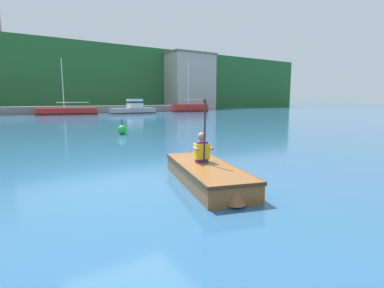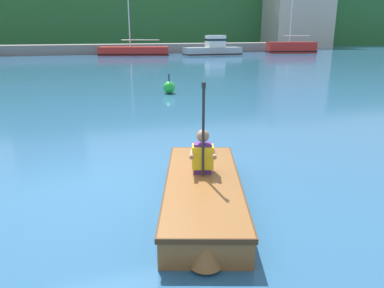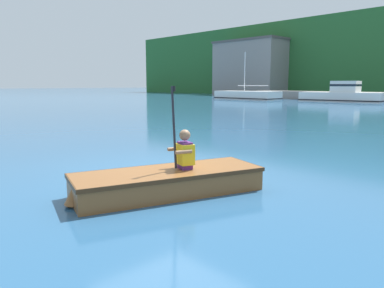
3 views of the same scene
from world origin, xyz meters
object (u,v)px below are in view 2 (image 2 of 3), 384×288
(moored_boat_dock_west_inner, at_px, (134,51))
(moored_boat_dock_center_near, at_px, (213,49))
(moored_boat_dock_east_inner, at_px, (291,48))
(rowboat_foreground, at_px, (203,192))
(channel_buoy, at_px, (169,87))
(person_paddler, at_px, (203,154))

(moored_boat_dock_west_inner, xyz_separation_m, moored_boat_dock_center_near, (7.00, -2.06, 0.21))
(moored_boat_dock_east_inner, xyz_separation_m, rowboat_foreground, (-19.39, -30.15, -0.33))
(moored_boat_dock_center_near, bearing_deg, rowboat_foreground, -110.08)
(moored_boat_dock_west_inner, relative_size, rowboat_foreground, 2.17)
(moored_boat_dock_east_inner, bearing_deg, rowboat_foreground, -122.75)
(moored_boat_dock_east_inner, distance_m, channel_buoy, 27.47)
(channel_buoy, bearing_deg, person_paddler, -100.42)
(moored_boat_dock_east_inner, bearing_deg, person_paddler, -122.88)
(moored_boat_dock_center_near, xyz_separation_m, rowboat_foreground, (-10.61, -29.01, -0.37))
(person_paddler, relative_size, channel_buoy, 1.76)
(rowboat_foreground, height_order, channel_buoy, channel_buoy)
(channel_buoy, bearing_deg, moored_boat_dock_east_inner, 49.94)
(moored_boat_dock_east_inner, height_order, channel_buoy, moored_boat_dock_east_inner)
(moored_boat_dock_center_near, xyz_separation_m, channel_buoy, (-8.89, -19.89, -0.36))
(moored_boat_dock_east_inner, bearing_deg, moored_boat_dock_center_near, -172.63)
(moored_boat_dock_center_near, bearing_deg, person_paddler, -110.11)
(moored_boat_dock_center_near, xyz_separation_m, person_paddler, (-10.52, -28.72, 0.06))
(rowboat_foreground, distance_m, person_paddler, 0.53)
(moored_boat_dock_west_inner, xyz_separation_m, moored_boat_dock_east_inner, (15.78, -0.92, 0.17))
(moored_boat_dock_west_inner, relative_size, channel_buoy, 9.16)
(moored_boat_dock_west_inner, bearing_deg, moored_boat_dock_east_inner, -3.34)
(moored_boat_dock_east_inner, bearing_deg, channel_buoy, -130.06)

